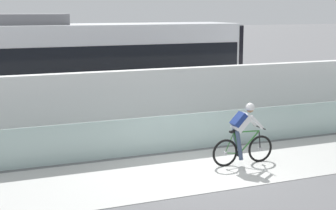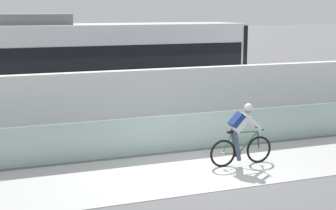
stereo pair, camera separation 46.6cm
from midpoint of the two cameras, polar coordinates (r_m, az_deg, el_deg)
ground_plane at (r=13.33m, az=2.98°, el=-6.99°), size 200.00×200.00×0.00m
bike_path_deck at (r=13.33m, az=2.98°, el=-6.97°), size 32.00×3.20×0.01m
glass_parapet at (r=14.81m, az=-0.13°, el=-3.08°), size 32.00×0.05×1.05m
concrete_barrier_wall at (r=16.34m, az=-2.58°, el=0.16°), size 32.00×0.36×2.15m
tram_rail_near at (r=18.85m, az=-5.18°, el=-1.80°), size 32.00×0.08×0.01m
tram_rail_far at (r=20.19m, az=-6.43°, el=-1.00°), size 32.00×0.08×0.01m
tram at (r=18.92m, az=-9.24°, el=3.95°), size 11.06×2.54×3.81m
cyclist_on_bike at (r=13.61m, az=7.20°, el=-3.19°), size 1.77×0.58×1.61m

